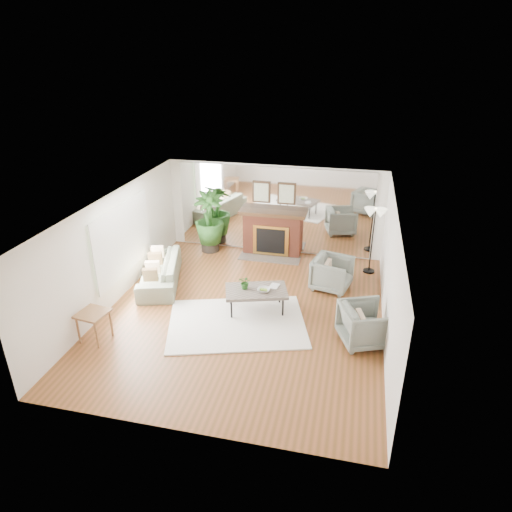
% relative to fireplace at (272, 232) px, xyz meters
% --- Properties ---
extents(ground, '(7.00, 7.00, 0.00)m').
position_rel_fireplace_xyz_m(ground, '(0.00, -3.26, -0.66)').
color(ground, brown).
rests_on(ground, ground).
extents(wall_left, '(0.02, 7.00, 2.50)m').
position_rel_fireplace_xyz_m(wall_left, '(-2.99, -3.26, 0.59)').
color(wall_left, white).
rests_on(wall_left, ground).
extents(wall_right, '(0.02, 7.00, 2.50)m').
position_rel_fireplace_xyz_m(wall_right, '(2.99, -3.26, 0.59)').
color(wall_right, white).
rests_on(wall_right, ground).
extents(wall_back, '(6.00, 0.02, 2.50)m').
position_rel_fireplace_xyz_m(wall_back, '(0.00, 0.23, 0.59)').
color(wall_back, white).
rests_on(wall_back, ground).
extents(mirror_panel, '(5.40, 0.04, 2.40)m').
position_rel_fireplace_xyz_m(mirror_panel, '(0.00, 0.21, 0.59)').
color(mirror_panel, silver).
rests_on(mirror_panel, wall_back).
extents(window_panel, '(0.04, 2.40, 1.50)m').
position_rel_fireplace_xyz_m(window_panel, '(-2.96, -2.86, 0.69)').
color(window_panel, '#B2E09E').
rests_on(window_panel, wall_left).
extents(fireplace, '(1.85, 0.83, 2.05)m').
position_rel_fireplace_xyz_m(fireplace, '(0.00, 0.00, 0.00)').
color(fireplace, brown).
rests_on(fireplace, ground).
extents(area_rug, '(3.34, 2.80, 0.03)m').
position_rel_fireplace_xyz_m(area_rug, '(-0.03, -3.69, -0.64)').
color(area_rug, white).
rests_on(area_rug, ground).
extents(coffee_table, '(1.51, 1.15, 0.54)m').
position_rel_fireplace_xyz_m(coffee_table, '(0.25, -3.09, -0.17)').
color(coffee_table, '#675B51').
rests_on(coffee_table, ground).
extents(sofa, '(1.50, 2.40, 0.66)m').
position_rel_fireplace_xyz_m(sofa, '(-2.38, -2.32, -0.33)').
color(sofa, gray).
rests_on(sofa, ground).
extents(armchair_back, '(1.06, 1.05, 0.81)m').
position_rel_fireplace_xyz_m(armchair_back, '(1.81, -1.66, -0.26)').
color(armchair_back, gray).
rests_on(armchair_back, ground).
extents(armchair_front, '(1.17, 1.16, 0.83)m').
position_rel_fireplace_xyz_m(armchair_front, '(2.60, -3.76, -0.25)').
color(armchair_front, gray).
rests_on(armchair_front, ground).
extents(side_table, '(0.63, 0.63, 0.63)m').
position_rel_fireplace_xyz_m(side_table, '(-2.65, -4.87, -0.13)').
color(side_table, '#94603B').
rests_on(side_table, ground).
extents(potted_ficus, '(0.96, 0.96, 1.76)m').
position_rel_fireplace_xyz_m(potted_ficus, '(-1.78, -0.16, 0.28)').
color(potted_ficus, black).
rests_on(potted_ficus, ground).
extents(floor_lamp, '(0.57, 0.32, 1.75)m').
position_rel_fireplace_xyz_m(floor_lamp, '(2.70, -0.53, 0.83)').
color(floor_lamp, black).
rests_on(floor_lamp, ground).
extents(tabletop_plant, '(0.34, 0.31, 0.30)m').
position_rel_fireplace_xyz_m(tabletop_plant, '(0.01, -3.09, 0.03)').
color(tabletop_plant, '#306B27').
rests_on(tabletop_plant, coffee_table).
extents(fruit_bowl, '(0.28, 0.28, 0.07)m').
position_rel_fireplace_xyz_m(fruit_bowl, '(0.42, -3.12, -0.09)').
color(fruit_bowl, '#94603B').
rests_on(fruit_bowl, coffee_table).
extents(book, '(0.23, 0.29, 0.02)m').
position_rel_fireplace_xyz_m(book, '(0.51, -2.84, -0.11)').
color(book, '#94603B').
rests_on(book, coffee_table).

